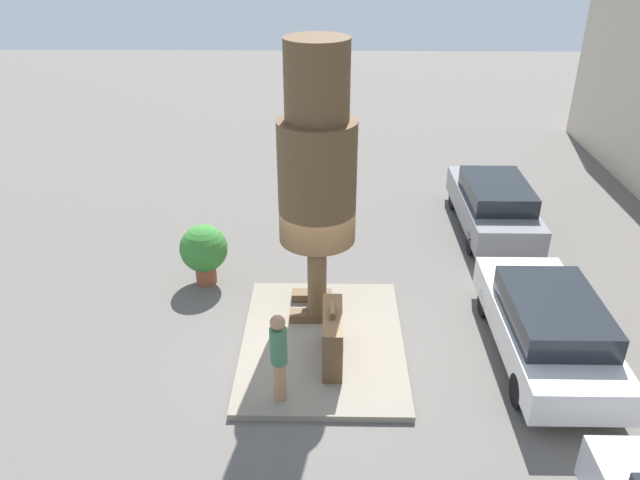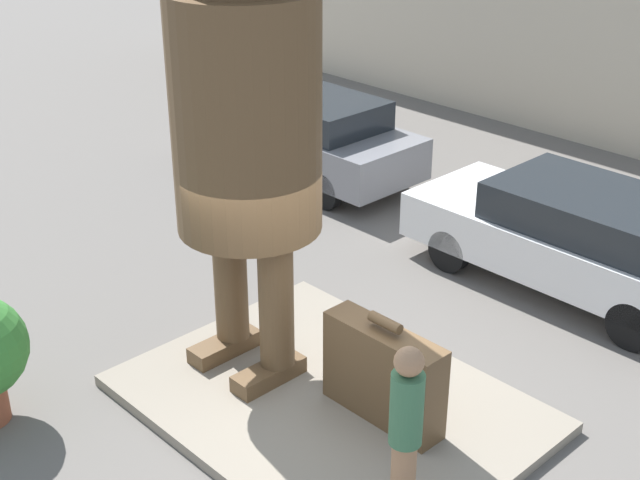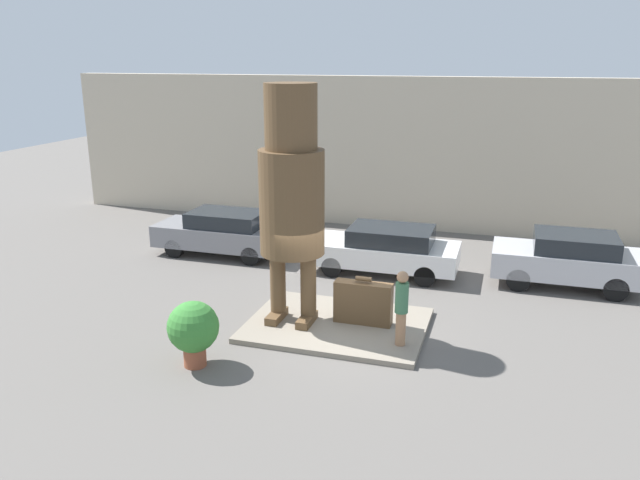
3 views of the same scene
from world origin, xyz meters
The scene contains 8 objects.
ground_plane centered at (0.00, 0.00, 0.00)m, with size 60.00×60.00×0.00m, color #605B56.
pedestal centered at (0.00, 0.00, 0.06)m, with size 4.28×3.22×0.13m.
statue_figure centered at (-1.08, -0.13, 3.46)m, with size 1.54×1.54×5.69m.
giant_suitcase centered at (0.60, 0.19, 0.65)m, with size 1.41×0.37×1.19m.
tourist centered at (1.68, -0.73, 1.09)m, with size 0.30×0.30×1.75m.
parked_car_grey centered at (-5.21, 4.52, 0.79)m, with size 4.40×1.73×1.49m.
parked_car_white centered at (0.31, 4.29, 0.77)m, with size 4.49×1.82×1.45m.
planter_pot centered at (-2.38, -2.77, 0.85)m, with size 1.10×1.10×1.45m.
Camera 1 is at (10.12, 0.12, 7.75)m, focal length 35.00 mm.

